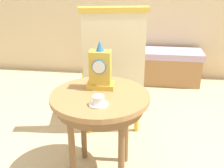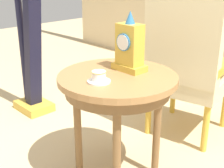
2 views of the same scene
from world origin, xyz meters
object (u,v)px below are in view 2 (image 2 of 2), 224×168
at_px(side_table, 117,89).
at_px(harp, 29,31).
at_px(mantel_clock, 129,47).
at_px(teacup_left, 99,77).
at_px(armchair, 187,60).

distance_m(side_table, harp, 1.15).
bearing_deg(harp, mantel_clock, -0.45).
bearing_deg(teacup_left, armchair, 91.66).
height_order(side_table, armchair, armchair).
relative_size(teacup_left, mantel_clock, 0.36).
bearing_deg(harp, side_table, -5.70).
relative_size(armchair, harp, 0.65).
bearing_deg(teacup_left, mantel_clock, 96.51).
distance_m(teacup_left, armchair, 0.84).
height_order(side_table, mantel_clock, mantel_clock).
xyz_separation_m(mantel_clock, armchair, (0.01, 0.58, -0.19)).
xyz_separation_m(mantel_clock, harp, (-1.13, 0.01, -0.07)).
relative_size(side_table, harp, 0.38).
height_order(mantel_clock, armchair, armchair).
bearing_deg(harp, teacup_left, -12.95).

